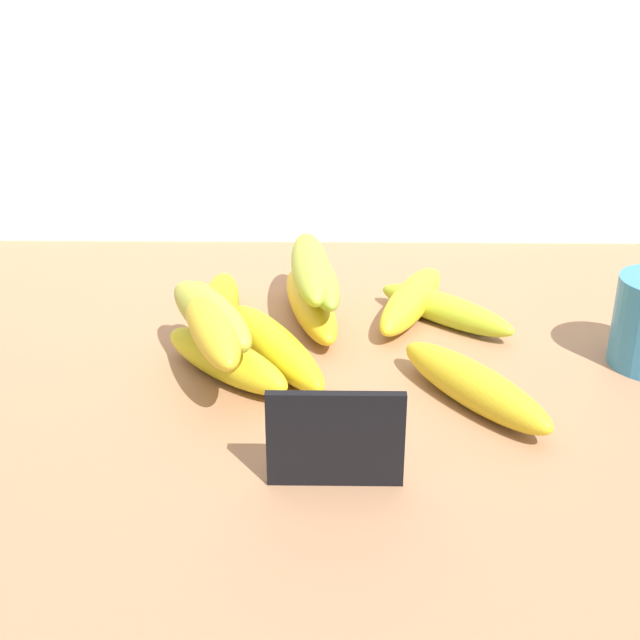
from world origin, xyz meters
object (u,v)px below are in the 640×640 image
chalkboard_sign (335,442)px  banana_0 (411,300)px  banana_7 (319,277)px  banana_8 (211,323)px  banana_3 (226,360)px  banana_5 (474,385)px  banana_9 (310,268)px  banana_1 (313,305)px  banana_4 (220,305)px  banana_6 (445,309)px  banana_2 (275,346)px  banana_10 (211,315)px

chalkboard_sign → banana_0: size_ratio=0.59×
banana_7 → banana_8: banana_8 is taller
banana_3 → banana_5: bearing=-11.6°
chalkboard_sign → banana_9: 31.74cm
chalkboard_sign → banana_5: (12.99, 12.53, -1.74)cm
banana_1 → banana_4: 10.53cm
chalkboard_sign → banana_6: size_ratio=0.61×
banana_3 → banana_6: (23.30, 13.25, -0.33)cm
banana_4 → banana_9: bearing=3.4°
banana_6 → banana_0: bearing=153.0°
banana_7 → banana_1: bearing=116.1°
banana_5 → banana_3: bearing=168.4°
banana_9 → chalkboard_sign: bearing=-84.9°
banana_1 → banana_2: banana_1 is taller
banana_7 → banana_10: (-10.45, -11.00, 0.33)cm
banana_5 → banana_6: (-0.49, 18.13, -0.34)cm
banana_3 → banana_5: same height
banana_3 → banana_8: size_ratio=0.90×
banana_5 → banana_8: (-24.96, 4.37, 4.27)cm
banana_9 → banana_3: bearing=-119.6°
banana_3 → banana_8: banana_8 is taller
banana_4 → banana_5: (25.95, -18.38, 0.05)cm
banana_2 → banana_8: (-5.82, -3.64, 4.30)cm
banana_0 → banana_2: 19.20cm
banana_5 → banana_10: 26.27cm
banana_4 → banana_6: bearing=-0.6°
banana_4 → banana_8: 14.69cm
banana_8 → banana_9: same height
banana_1 → banana_10: banana_10 is taller
banana_7 → banana_8: (-10.21, -12.69, 0.31)cm
banana_8 → banana_9: (9.18, 14.61, 0.04)cm
banana_10 → banana_3: bearing=-39.7°
banana_8 → chalkboard_sign: bearing=-54.7°
banana_7 → banana_2: bearing=-115.9°
banana_2 → banana_3: (-4.64, -3.13, 0.02)cm
banana_10 → chalkboard_sign: bearing=-56.7°
chalkboard_sign → banana_5: chalkboard_sign is taller
chalkboard_sign → banana_3: chalkboard_sign is taller
banana_0 → chalkboard_sign: bearing=-105.2°
chalkboard_sign → banana_0: 33.74cm
banana_3 → banana_8: 4.47cm
banana_5 → banana_7: 22.90cm
banana_6 → banana_7: size_ratio=1.05×
chalkboard_sign → banana_5: bearing=44.0°
banana_7 → banana_10: bearing=-133.5°
banana_3 → banana_8: (-1.18, -0.51, 4.28)cm
banana_2 → banana_9: (3.36, 10.97, 4.34)cm
banana_5 → banana_1: bearing=129.9°
banana_0 → banana_1: size_ratio=0.95×
banana_4 → banana_6: size_ratio=0.92×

